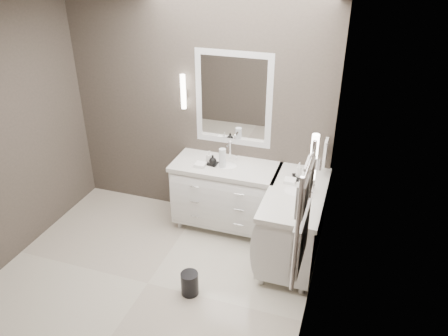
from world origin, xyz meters
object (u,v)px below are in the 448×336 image
(vanity_back, at_px, (226,192))
(waste_bin, at_px, (190,283))
(towel_ladder, at_px, (302,221))
(vanity_right, at_px, (294,220))

(vanity_back, height_order, waste_bin, vanity_back)
(vanity_back, height_order, towel_ladder, towel_ladder)
(towel_ladder, height_order, waste_bin, towel_ladder)
(vanity_back, relative_size, towel_ladder, 1.38)
(vanity_back, distance_m, towel_ladder, 2.16)
(vanity_back, distance_m, vanity_right, 0.93)
(vanity_back, relative_size, waste_bin, 5.02)
(vanity_right, relative_size, towel_ladder, 1.38)
(vanity_right, relative_size, waste_bin, 5.02)
(vanity_right, height_order, waste_bin, vanity_right)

